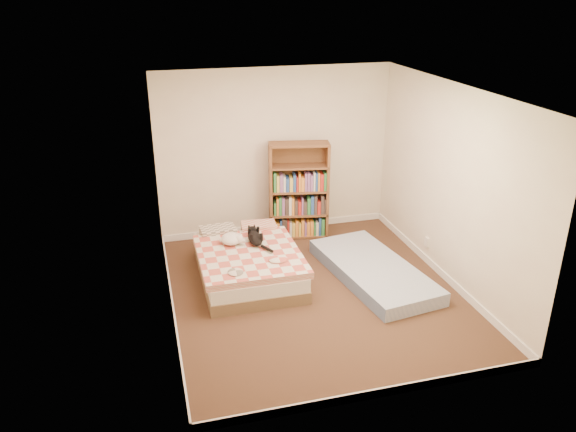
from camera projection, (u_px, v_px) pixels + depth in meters
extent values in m
cube|color=#3F271B|center=(314.00, 292.00, 7.02)|extent=(3.50, 4.00, 0.01)
cube|color=white|center=(319.00, 91.00, 6.06)|extent=(3.50, 4.00, 0.01)
cube|color=beige|center=(275.00, 153.00, 8.32)|extent=(3.50, 0.01, 2.50)
cube|color=beige|center=(388.00, 280.00, 4.76)|extent=(3.50, 0.01, 2.50)
cube|color=beige|center=(164.00, 214.00, 6.12)|extent=(0.01, 4.00, 2.50)
cube|color=beige|center=(451.00, 186.00, 6.96)|extent=(0.01, 4.00, 2.50)
cube|color=white|center=(276.00, 227.00, 8.77)|extent=(3.50, 0.02, 0.10)
cube|color=white|center=(379.00, 393.00, 5.23)|extent=(3.50, 0.02, 0.10)
cube|color=white|center=(173.00, 308.00, 6.58)|extent=(0.02, 4.00, 0.10)
cube|color=white|center=(440.00, 271.00, 7.42)|extent=(0.02, 4.00, 0.10)
cube|color=white|center=(427.00, 242.00, 7.68)|extent=(0.03, 0.09, 0.13)
cube|color=brown|center=(248.00, 272.00, 7.35)|extent=(1.22, 1.74, 0.16)
cube|color=silver|center=(248.00, 261.00, 7.29)|extent=(1.20, 1.71, 0.17)
cube|color=#C25648|center=(248.00, 252.00, 7.24)|extent=(1.28, 1.43, 0.09)
cube|color=slate|center=(218.00, 232.00, 7.74)|extent=(0.48, 0.31, 0.13)
cube|color=#C25648|center=(258.00, 228.00, 7.88)|extent=(0.48, 0.31, 0.13)
cube|color=brown|center=(271.00, 193.00, 8.21)|extent=(0.09, 0.29, 1.46)
cube|color=brown|center=(326.00, 188.00, 8.41)|extent=(0.09, 0.29, 1.46)
cube|color=brown|center=(296.00, 188.00, 8.43)|extent=(0.86, 0.18, 1.46)
cube|color=brown|center=(298.00, 234.00, 8.58)|extent=(0.91, 0.44, 0.03)
cube|color=brown|center=(299.00, 190.00, 8.31)|extent=(0.91, 0.44, 0.03)
cube|color=brown|center=(299.00, 144.00, 8.04)|extent=(0.91, 0.44, 0.03)
cube|color=#657EA8|center=(373.00, 271.00, 7.35)|extent=(1.18, 2.11, 0.18)
ellipsoid|color=black|center=(255.00, 238.00, 7.35)|extent=(0.19, 0.41, 0.13)
sphere|color=black|center=(252.00, 231.00, 7.55)|extent=(0.13, 0.13, 0.13)
cone|color=black|center=(248.00, 226.00, 7.55)|extent=(0.04, 0.04, 0.05)
cone|color=black|center=(254.00, 226.00, 7.57)|extent=(0.04, 0.04, 0.05)
cylinder|color=black|center=(268.00, 248.00, 7.15)|extent=(0.04, 0.23, 0.05)
ellipsoid|color=white|center=(231.00, 239.00, 7.33)|extent=(0.31, 0.33, 0.14)
sphere|color=white|center=(239.00, 240.00, 7.26)|extent=(0.13, 0.13, 0.11)
sphere|color=white|center=(242.00, 242.00, 7.25)|extent=(0.06, 0.06, 0.05)
sphere|color=white|center=(222.00, 239.00, 7.36)|extent=(0.07, 0.07, 0.06)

